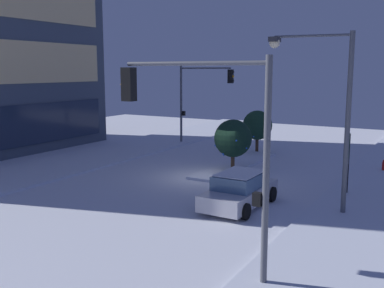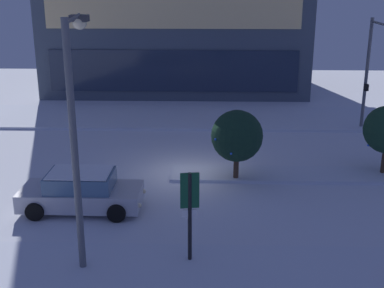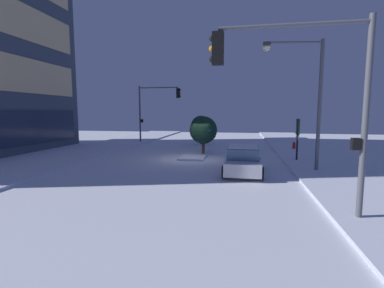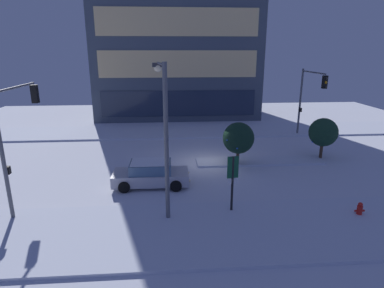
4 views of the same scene
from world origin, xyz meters
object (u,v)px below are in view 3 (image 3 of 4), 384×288
object	(u,v)px
traffic_light_corner_near_left	(303,83)
parking_info_sign	(298,134)
street_lamp_arched	(303,86)
decorated_tree_median	(201,126)
car_near	(243,160)
traffic_light_corner_far_right	(155,104)
decorated_tree_left_of_median	(203,130)
fire_hydrant	(294,146)

from	to	relation	value
traffic_light_corner_near_left	parking_info_sign	distance (m)	10.83
street_lamp_arched	decorated_tree_median	world-z (taller)	street_lamp_arched
car_near	traffic_light_corner_far_right	world-z (taller)	traffic_light_corner_far_right
traffic_light_corner_far_right	decorated_tree_median	xyz separation A→B (m)	(-0.96, -5.06, -2.25)
parking_info_sign	decorated_tree_median	world-z (taller)	decorated_tree_median
traffic_light_corner_near_left	street_lamp_arched	xyz separation A→B (m)	(7.17, -1.45, 0.54)
traffic_light_corner_far_right	decorated_tree_left_of_median	size ratio (longest dim) A/B	2.01
car_near	fire_hydrant	world-z (taller)	car_near
fire_hydrant	decorated_tree_left_of_median	distance (m)	8.79
fire_hydrant	car_near	bearing A→B (deg)	156.09
street_lamp_arched	traffic_light_corner_far_right	bearing A→B (deg)	-51.81
decorated_tree_median	decorated_tree_left_of_median	distance (m)	6.59
parking_info_sign	decorated_tree_median	xyz separation A→B (m)	(8.21, 7.73, 0.09)
street_lamp_arched	decorated_tree_median	size ratio (longest dim) A/B	2.42
traffic_light_corner_far_right	street_lamp_arched	bearing A→B (deg)	-45.09
car_near	parking_info_sign	xyz separation A→B (m)	(4.08, -3.59, 1.15)
car_near	traffic_light_corner_near_left	distance (m)	7.42
traffic_light_corner_near_left	parking_info_sign	bearing A→B (deg)	-100.35
traffic_light_corner_near_left	fire_hydrant	distance (m)	17.09
car_near	traffic_light_corner_near_left	bearing A→B (deg)	-164.28
fire_hydrant	decorated_tree_median	xyz separation A→B (m)	(2.19, 8.62, 1.59)
fire_hydrant	parking_info_sign	world-z (taller)	parking_info_sign
traffic_light_corner_far_right	fire_hydrant	bearing A→B (deg)	-12.96
car_near	decorated_tree_median	xyz separation A→B (m)	(12.30, 4.14, 1.24)
car_near	parking_info_sign	size ratio (longest dim) A/B	1.55
parking_info_sign	decorated_tree_left_of_median	bearing A→B (deg)	-23.25
traffic_light_corner_far_right	traffic_light_corner_near_left	bearing A→B (deg)	-60.88
street_lamp_arched	parking_info_sign	distance (m)	4.36
traffic_light_corner_far_right	street_lamp_arched	world-z (taller)	street_lamp_arched
traffic_light_corner_far_right	decorated_tree_left_of_median	distance (m)	9.94
traffic_light_corner_far_right	parking_info_sign	world-z (taller)	traffic_light_corner_far_right
traffic_light_corner_near_left	car_near	bearing A→B (deg)	-74.94
car_near	decorated_tree_left_of_median	bearing A→B (deg)	28.08
car_near	decorated_tree_median	distance (m)	13.03
car_near	traffic_light_corner_near_left	xyz separation A→B (m)	(-6.31, -1.70, 3.52)
parking_info_sign	street_lamp_arched	bearing A→B (deg)	73.46
street_lamp_arched	decorated_tree_left_of_median	size ratio (longest dim) A/B	2.38
street_lamp_arched	decorated_tree_median	bearing A→B (deg)	-64.19
traffic_light_corner_near_left	fire_hydrant	size ratio (longest dim) A/B	8.22
fire_hydrant	decorated_tree_left_of_median	size ratio (longest dim) A/B	0.25
traffic_light_corner_far_right	decorated_tree_median	size ratio (longest dim) A/B	2.04
decorated_tree_median	car_near	bearing A→B (deg)	-161.39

